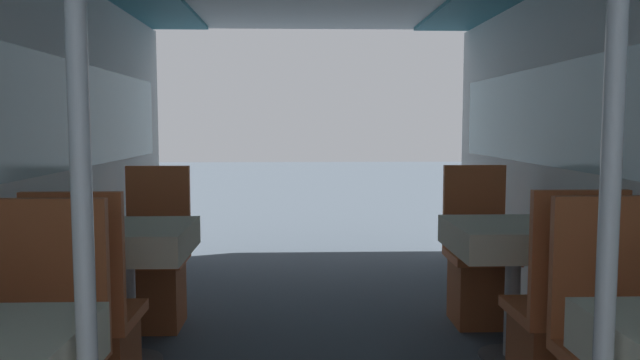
{
  "coord_description": "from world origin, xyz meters",
  "views": [
    {
      "loc": [
        -0.13,
        -0.9,
        1.29
      ],
      "look_at": [
        -0.02,
        2.17,
        1.01
      ],
      "focal_mm": 35.0,
      "sensor_mm": 36.0,
      "label": 1
    }
  ],
  "objects_px": {
    "support_pole_right_0": "(609,211)",
    "chair_left_far_1": "(154,279)",
    "chair_right_far_1": "(479,276)",
    "support_pole_left_0": "(82,214)",
    "dining_table_left_1": "(126,245)",
    "chair_right_near_1": "(559,343)",
    "chair_left_near_1": "(90,349)",
    "dining_table_right_1": "(514,242)"
  },
  "relations": [
    {
      "from": "chair_left_near_1",
      "to": "chair_right_near_1",
      "type": "relative_size",
      "value": 1.0
    },
    {
      "from": "support_pole_left_0",
      "to": "support_pole_right_0",
      "type": "distance_m",
      "value": 1.31
    },
    {
      "from": "chair_right_far_1",
      "to": "dining_table_left_1",
      "type": "bearing_deg",
      "value": 16.49
    },
    {
      "from": "chair_left_far_1",
      "to": "chair_right_near_1",
      "type": "bearing_deg",
      "value": 149.38
    },
    {
      "from": "support_pole_left_0",
      "to": "dining_table_right_1",
      "type": "height_order",
      "value": "support_pole_left_0"
    },
    {
      "from": "support_pole_left_0",
      "to": "support_pole_right_0",
      "type": "relative_size",
      "value": 1.0
    },
    {
      "from": "chair_right_far_1",
      "to": "dining_table_right_1",
      "type": "bearing_deg",
      "value": 90.0
    },
    {
      "from": "chair_left_near_1",
      "to": "chair_left_far_1",
      "type": "relative_size",
      "value": 1.0
    },
    {
      "from": "chair_left_far_1",
      "to": "chair_left_near_1",
      "type": "bearing_deg",
      "value": 90.0
    },
    {
      "from": "support_pole_left_0",
      "to": "chair_left_near_1",
      "type": "bearing_deg",
      "value": 108.53
    },
    {
      "from": "support_pole_right_0",
      "to": "dining_table_right_1",
      "type": "xyz_separation_m",
      "value": [
        0.38,
        1.76,
        -0.42
      ]
    },
    {
      "from": "chair_right_near_1",
      "to": "support_pole_left_0",
      "type": "bearing_deg",
      "value": -145.94
    },
    {
      "from": "chair_left_near_1",
      "to": "dining_table_right_1",
      "type": "bearing_deg",
      "value": 16.49
    },
    {
      "from": "dining_table_right_1",
      "to": "chair_right_far_1",
      "type": "height_order",
      "value": "chair_right_far_1"
    },
    {
      "from": "support_pole_left_0",
      "to": "chair_left_far_1",
      "type": "bearing_deg",
      "value": 99.18
    },
    {
      "from": "chair_left_near_1",
      "to": "dining_table_right_1",
      "type": "height_order",
      "value": "chair_left_near_1"
    },
    {
      "from": "dining_table_left_1",
      "to": "support_pole_right_0",
      "type": "xyz_separation_m",
      "value": [
        1.7,
        -1.76,
        0.42
      ]
    },
    {
      "from": "chair_left_far_1",
      "to": "support_pole_right_0",
      "type": "xyz_separation_m",
      "value": [
        1.7,
        -2.38,
        0.76
      ]
    },
    {
      "from": "support_pole_left_0",
      "to": "chair_right_far_1",
      "type": "bearing_deg",
      "value": 54.5
    },
    {
      "from": "chair_left_near_1",
      "to": "support_pole_right_0",
      "type": "distance_m",
      "value": 2.18
    },
    {
      "from": "dining_table_left_1",
      "to": "chair_right_near_1",
      "type": "xyz_separation_m",
      "value": [
        2.08,
        -0.62,
        -0.34
      ]
    },
    {
      "from": "chair_left_far_1",
      "to": "dining_table_right_1",
      "type": "bearing_deg",
      "value": 163.51
    },
    {
      "from": "dining_table_right_1",
      "to": "chair_right_far_1",
      "type": "distance_m",
      "value": 0.7
    },
    {
      "from": "support_pole_left_0",
      "to": "chair_right_near_1",
      "type": "bearing_deg",
      "value": 34.06
    },
    {
      "from": "dining_table_left_1",
      "to": "chair_right_far_1",
      "type": "height_order",
      "value": "chair_right_far_1"
    },
    {
      "from": "support_pole_right_0",
      "to": "chair_left_far_1",
      "type": "bearing_deg",
      "value": 125.5
    },
    {
      "from": "support_pole_right_0",
      "to": "dining_table_right_1",
      "type": "bearing_deg",
      "value": 77.7
    },
    {
      "from": "chair_left_near_1",
      "to": "chair_right_near_1",
      "type": "bearing_deg",
      "value": 0.0
    },
    {
      "from": "chair_left_near_1",
      "to": "support_pole_right_0",
      "type": "xyz_separation_m",
      "value": [
        1.7,
        -1.15,
        0.76
      ]
    },
    {
      "from": "chair_left_near_1",
      "to": "support_pole_right_0",
      "type": "height_order",
      "value": "support_pole_right_0"
    },
    {
      "from": "dining_table_left_1",
      "to": "chair_left_near_1",
      "type": "relative_size",
      "value": 0.74
    },
    {
      "from": "support_pole_left_0",
      "to": "dining_table_left_1",
      "type": "height_order",
      "value": "support_pole_left_0"
    },
    {
      "from": "support_pole_left_0",
      "to": "chair_left_near_1",
      "type": "xyz_separation_m",
      "value": [
        -0.38,
        1.15,
        -0.76
      ]
    },
    {
      "from": "chair_left_far_1",
      "to": "support_pole_right_0",
      "type": "relative_size",
      "value": 0.47
    },
    {
      "from": "support_pole_left_0",
      "to": "chair_left_near_1",
      "type": "distance_m",
      "value": 1.43
    },
    {
      "from": "chair_right_far_1",
      "to": "support_pole_right_0",
      "type": "bearing_deg",
      "value": 80.82
    },
    {
      "from": "dining_table_left_1",
      "to": "support_pole_right_0",
      "type": "relative_size",
      "value": 0.35
    },
    {
      "from": "dining_table_left_1",
      "to": "chair_left_far_1",
      "type": "distance_m",
      "value": 0.7
    },
    {
      "from": "dining_table_left_1",
      "to": "support_pole_right_0",
      "type": "distance_m",
      "value": 2.48
    },
    {
      "from": "chair_right_far_1",
      "to": "chair_left_near_1",
      "type": "bearing_deg",
      "value": 30.62
    },
    {
      "from": "chair_left_near_1",
      "to": "chair_left_far_1",
      "type": "xyz_separation_m",
      "value": [
        0.0,
        1.23,
        0.0
      ]
    },
    {
      "from": "dining_table_left_1",
      "to": "dining_table_right_1",
      "type": "height_order",
      "value": "same"
    }
  ]
}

